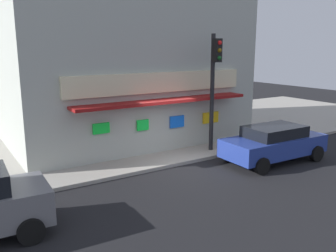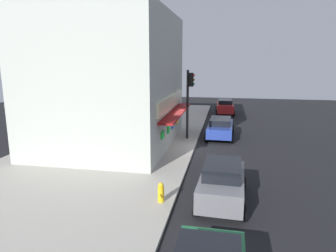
% 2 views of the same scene
% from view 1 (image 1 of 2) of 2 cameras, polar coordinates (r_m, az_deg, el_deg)
% --- Properties ---
extents(ground_plane, '(56.54, 56.54, 0.00)m').
position_cam_1_polar(ground_plane, '(14.18, 2.08, -6.26)').
color(ground_plane, black).
extents(sidewalk, '(37.69, 10.91, 0.13)m').
position_cam_1_polar(sidewalk, '(18.72, -7.46, -1.53)').
color(sidewalk, '#A39E93').
rests_on(sidewalk, ground_plane).
extents(corner_building, '(10.80, 8.80, 8.63)m').
position_cam_1_polar(corner_building, '(18.37, -7.91, 11.98)').
color(corner_building, '#ADB2A8').
rests_on(corner_building, sidewalk).
extents(traffic_light, '(0.32, 0.58, 4.93)m').
position_cam_1_polar(traffic_light, '(15.31, 7.28, 7.66)').
color(traffic_light, black).
rests_on(traffic_light, sidewalk).
extents(trash_can, '(0.54, 0.54, 0.84)m').
position_cam_1_polar(trash_can, '(16.04, 0.30, -1.98)').
color(trash_can, '#2D2D2D').
rests_on(trash_can, sidewalk).
extents(pedestrian, '(0.47, 0.48, 1.82)m').
position_cam_1_polar(pedestrian, '(15.00, -6.68, -0.76)').
color(pedestrian, black).
rests_on(pedestrian, sidewalk).
extents(parked_car_blue, '(4.39, 2.09, 1.47)m').
position_cam_1_polar(parked_car_blue, '(15.06, 16.33, -2.56)').
color(parked_car_blue, navy).
rests_on(parked_car_blue, ground_plane).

